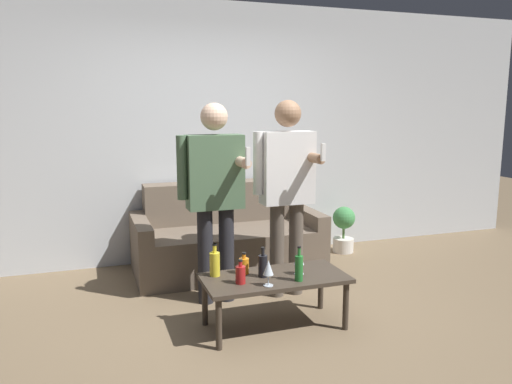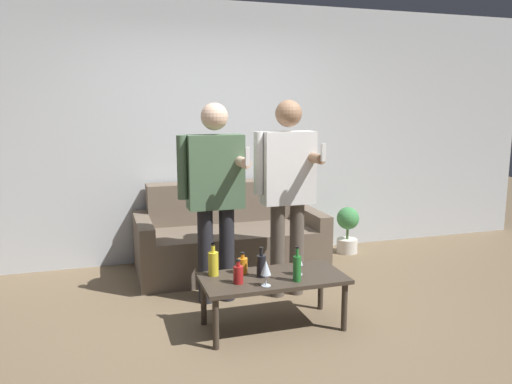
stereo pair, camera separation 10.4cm
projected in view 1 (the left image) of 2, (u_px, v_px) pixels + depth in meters
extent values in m
plane|color=#756047|center=(269.00, 332.00, 3.65)|extent=(16.00, 16.00, 0.00)
cube|color=silver|center=(204.00, 133.00, 5.27)|extent=(8.00, 0.06, 2.70)
cube|color=#6B5B4C|center=(231.00, 253.00, 4.88)|extent=(1.55, 0.66, 0.43)
cube|color=#6B5B4C|center=(219.00, 222.00, 5.28)|extent=(1.55, 0.26, 0.85)
cube|color=#6B5B4C|center=(142.00, 250.00, 4.72)|extent=(0.14, 0.92, 0.58)
cube|color=#6B5B4C|center=(305.00, 235.00, 5.26)|extent=(0.14, 0.92, 0.58)
cube|color=#3D3328|center=(275.00, 278.00, 3.67)|extent=(1.06, 0.51, 0.03)
cylinder|color=#3D3328|center=(219.00, 324.00, 3.36)|extent=(0.04, 0.04, 0.37)
cylinder|color=#3D3328|center=(346.00, 306.00, 3.67)|extent=(0.04, 0.04, 0.37)
cylinder|color=#3D3328|center=(205.00, 302.00, 3.74)|extent=(0.04, 0.04, 0.37)
cylinder|color=#3D3328|center=(321.00, 287.00, 4.05)|extent=(0.04, 0.04, 0.37)
cylinder|color=yellow|center=(215.00, 264.00, 3.66)|extent=(0.08, 0.08, 0.18)
cylinder|color=yellow|center=(215.00, 248.00, 3.64)|extent=(0.03, 0.03, 0.07)
cylinder|color=black|center=(214.00, 245.00, 3.64)|extent=(0.03, 0.03, 0.01)
cylinder|color=orange|center=(244.00, 266.00, 3.72)|extent=(0.07, 0.07, 0.12)
cylinder|color=orange|center=(244.00, 255.00, 3.71)|extent=(0.03, 0.03, 0.05)
cylinder|color=black|center=(244.00, 253.00, 3.70)|extent=(0.03, 0.03, 0.01)
cylinder|color=black|center=(263.00, 266.00, 3.64)|extent=(0.07, 0.07, 0.16)
cylinder|color=black|center=(263.00, 251.00, 3.62)|extent=(0.03, 0.03, 0.06)
cylinder|color=black|center=(263.00, 248.00, 3.62)|extent=(0.03, 0.03, 0.01)
cylinder|color=#23752D|center=(299.00, 268.00, 3.56)|extent=(0.06, 0.06, 0.18)
cylinder|color=#23752D|center=(299.00, 251.00, 3.54)|extent=(0.02, 0.02, 0.07)
cylinder|color=black|center=(299.00, 247.00, 3.53)|extent=(0.03, 0.03, 0.01)
cylinder|color=#B21E1E|center=(240.00, 275.00, 3.51)|extent=(0.07, 0.07, 0.13)
cylinder|color=#B21E1E|center=(240.00, 263.00, 3.49)|extent=(0.03, 0.03, 0.05)
cylinder|color=black|center=(240.00, 261.00, 3.49)|extent=(0.03, 0.03, 0.01)
cylinder|color=silver|center=(268.00, 285.00, 3.47)|extent=(0.07, 0.07, 0.01)
cylinder|color=silver|center=(268.00, 280.00, 3.47)|extent=(0.01, 0.01, 0.08)
cone|color=silver|center=(268.00, 267.00, 3.45)|extent=(0.07, 0.07, 0.11)
cylinder|color=silver|center=(299.00, 274.00, 3.72)|extent=(0.07, 0.07, 0.01)
cylinder|color=silver|center=(299.00, 269.00, 3.71)|extent=(0.01, 0.01, 0.07)
cone|color=silver|center=(299.00, 258.00, 3.69)|extent=(0.08, 0.08, 0.10)
cylinder|color=#232328|center=(205.00, 256.00, 4.14)|extent=(0.13, 0.13, 0.80)
cylinder|color=#232328|center=(227.00, 254.00, 4.20)|extent=(0.13, 0.13, 0.80)
cube|color=#4C6B4C|center=(215.00, 172.00, 4.05)|extent=(0.46, 0.20, 0.60)
sphere|color=beige|center=(214.00, 117.00, 3.97)|extent=(0.22, 0.22, 0.22)
cylinder|color=#4C6B4C|center=(182.00, 168.00, 3.96)|extent=(0.08, 0.08, 0.51)
cylinder|color=beige|center=(241.00, 162.00, 3.96)|extent=(0.08, 0.28, 0.08)
cube|color=white|center=(248.00, 156.00, 3.79)|extent=(0.03, 0.03, 0.14)
cylinder|color=brown|center=(277.00, 250.00, 4.29)|extent=(0.12, 0.12, 0.81)
cylinder|color=brown|center=(296.00, 248.00, 4.35)|extent=(0.12, 0.12, 0.81)
cube|color=white|center=(287.00, 168.00, 4.20)|extent=(0.44, 0.20, 0.61)
sphere|color=#9E7556|center=(288.00, 114.00, 4.12)|extent=(0.22, 0.22, 0.22)
cylinder|color=white|center=(258.00, 163.00, 4.11)|extent=(0.08, 0.08, 0.52)
cylinder|color=#9E7556|center=(314.00, 158.00, 4.11)|extent=(0.08, 0.28, 0.08)
cube|color=white|center=(323.00, 152.00, 3.94)|extent=(0.03, 0.03, 0.14)
cylinder|color=silver|center=(343.00, 245.00, 5.65)|extent=(0.23, 0.23, 0.16)
cylinder|color=#476B38|center=(344.00, 232.00, 5.62)|extent=(0.03, 0.03, 0.15)
sphere|color=#428E4C|center=(344.00, 218.00, 5.59)|extent=(0.25, 0.25, 0.25)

